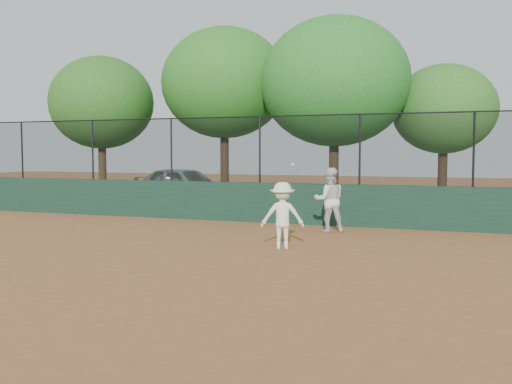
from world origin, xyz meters
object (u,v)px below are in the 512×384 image
(tree_1, at_px, (224,83))
(tree_2, at_px, (335,82))
(player_second, at_px, (329,200))
(tree_0, at_px, (101,103))
(player_main, at_px, (282,215))
(tree_3, at_px, (444,109))
(parked_car, at_px, (184,186))

(tree_1, height_order, tree_2, tree_1)
(player_second, xyz_separation_m, tree_0, (-11.65, 6.32, 3.40))
(tree_1, bearing_deg, tree_0, -171.11)
(player_second, bearing_deg, tree_2, -100.61)
(player_main, xyz_separation_m, tree_0, (-11.28, 9.23, 3.52))
(player_main, xyz_separation_m, tree_2, (-0.89, 8.98, 3.96))
(tree_2, bearing_deg, tree_3, 25.02)
(tree_1, xyz_separation_m, tree_3, (8.68, 0.65, -1.26))
(tree_2, xyz_separation_m, tree_3, (3.77, 1.76, -0.98))
(parked_car, distance_m, tree_2, 7.05)
(player_main, height_order, tree_0, tree_0)
(tree_0, height_order, tree_2, tree_2)
(player_second, relative_size, tree_2, 0.24)
(tree_0, relative_size, tree_2, 0.89)
(tree_0, height_order, tree_1, tree_1)
(player_second, xyz_separation_m, player_main, (-0.37, -2.91, -0.12))
(player_second, relative_size, tree_1, 0.23)
(player_second, bearing_deg, tree_0, -50.81)
(player_second, distance_m, tree_2, 7.29)
(player_main, height_order, tree_1, tree_1)
(player_main, height_order, tree_2, tree_2)
(tree_0, xyz_separation_m, tree_1, (5.48, 0.86, 0.72))
(parked_car, height_order, tree_0, tree_0)
(player_second, xyz_separation_m, tree_1, (-6.17, 7.18, 4.12))
(parked_car, xyz_separation_m, player_main, (6.70, -8.18, -0.05))
(tree_0, xyz_separation_m, tree_2, (10.39, -0.25, 0.44))
(player_main, xyz_separation_m, tree_3, (2.88, 10.74, 2.98))
(parked_car, xyz_separation_m, player_second, (7.07, -5.27, 0.08))
(tree_0, relative_size, tree_1, 0.86)
(tree_0, bearing_deg, tree_2, -1.37)
(tree_2, bearing_deg, tree_1, 167.30)
(player_main, bearing_deg, player_second, 82.83)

